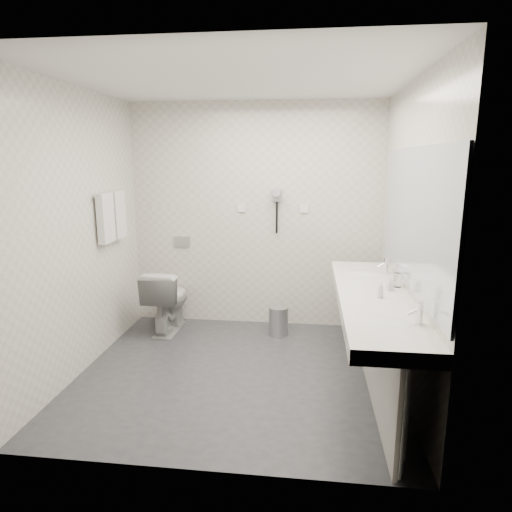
# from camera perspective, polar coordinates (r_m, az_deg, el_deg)

# --- Properties ---
(floor) EXTENTS (2.80, 2.80, 0.00)m
(floor) POSITION_cam_1_polar(r_m,az_deg,el_deg) (4.15, -2.38, -14.72)
(floor) COLOR #2D2E32
(floor) RESTS_ON ground
(ceiling) EXTENTS (2.80, 2.80, 0.00)m
(ceiling) POSITION_cam_1_polar(r_m,az_deg,el_deg) (3.75, -2.75, 21.76)
(ceiling) COLOR silver
(ceiling) RESTS_ON wall_back
(wall_back) EXTENTS (2.80, 0.00, 2.80)m
(wall_back) POSITION_cam_1_polar(r_m,az_deg,el_deg) (5.02, -0.14, 5.05)
(wall_back) COLOR beige
(wall_back) RESTS_ON floor
(wall_front) EXTENTS (2.80, 0.00, 2.80)m
(wall_front) POSITION_cam_1_polar(r_m,az_deg,el_deg) (2.50, -7.39, -2.45)
(wall_front) COLOR beige
(wall_front) RESTS_ON floor
(wall_left) EXTENTS (0.00, 2.60, 2.60)m
(wall_left) POSITION_cam_1_polar(r_m,az_deg,el_deg) (4.21, -21.74, 2.77)
(wall_left) COLOR beige
(wall_left) RESTS_ON floor
(wall_right) EXTENTS (0.00, 2.60, 2.60)m
(wall_right) POSITION_cam_1_polar(r_m,az_deg,el_deg) (3.78, 18.87, 2.00)
(wall_right) COLOR beige
(wall_right) RESTS_ON floor
(vanity_counter) EXTENTS (0.55, 2.20, 0.10)m
(vanity_counter) POSITION_cam_1_polar(r_m,az_deg,el_deg) (3.65, 14.78, -5.39)
(vanity_counter) COLOR silver
(vanity_counter) RESTS_ON floor
(vanity_panel) EXTENTS (0.03, 2.15, 0.75)m
(vanity_panel) POSITION_cam_1_polar(r_m,az_deg,el_deg) (3.80, 14.80, -11.52)
(vanity_panel) COLOR #9B9892
(vanity_panel) RESTS_ON floor
(vanity_post_near) EXTENTS (0.06, 0.06, 0.75)m
(vanity_post_near) POSITION_cam_1_polar(r_m,az_deg,el_deg) (2.90, 18.33, -19.76)
(vanity_post_near) COLOR silver
(vanity_post_near) RESTS_ON floor
(vanity_post_far) EXTENTS (0.06, 0.06, 0.75)m
(vanity_post_far) POSITION_cam_1_polar(r_m,az_deg,el_deg) (4.77, 13.49, -6.51)
(vanity_post_far) COLOR silver
(vanity_post_far) RESTS_ON floor
(mirror) EXTENTS (0.02, 2.20, 1.05)m
(mirror) POSITION_cam_1_polar(r_m,az_deg,el_deg) (3.56, 19.51, 4.61)
(mirror) COLOR #B2BCC6
(mirror) RESTS_ON wall_right
(basin_near) EXTENTS (0.40, 0.31, 0.05)m
(basin_near) POSITION_cam_1_polar(r_m,az_deg,el_deg) (3.03, 16.46, -8.46)
(basin_near) COLOR silver
(basin_near) RESTS_ON vanity_counter
(basin_far) EXTENTS (0.40, 0.31, 0.05)m
(basin_far) POSITION_cam_1_polar(r_m,az_deg,el_deg) (4.26, 13.64, -2.31)
(basin_far) COLOR silver
(basin_far) RESTS_ON vanity_counter
(faucet_near) EXTENTS (0.04, 0.04, 0.15)m
(faucet_near) POSITION_cam_1_polar(r_m,az_deg,el_deg) (3.04, 20.21, -6.85)
(faucet_near) COLOR silver
(faucet_near) RESTS_ON vanity_counter
(faucet_far) EXTENTS (0.04, 0.04, 0.15)m
(faucet_far) POSITION_cam_1_polar(r_m,az_deg,el_deg) (4.27, 16.30, -1.19)
(faucet_far) COLOR silver
(faucet_far) RESTS_ON vanity_counter
(soap_bottle_a) EXTENTS (0.06, 0.06, 0.11)m
(soap_bottle_a) POSITION_cam_1_polar(r_m,az_deg,el_deg) (3.73, 16.81, -3.43)
(soap_bottle_a) COLOR white
(soap_bottle_a) RESTS_ON vanity_counter
(soap_bottle_c) EXTENTS (0.06, 0.06, 0.13)m
(soap_bottle_c) POSITION_cam_1_polar(r_m,az_deg,el_deg) (3.52, 15.67, -4.19)
(soap_bottle_c) COLOR white
(soap_bottle_c) RESTS_ON vanity_counter
(glass_left) EXTENTS (0.07, 0.07, 0.12)m
(glass_left) POSITION_cam_1_polar(r_m,az_deg,el_deg) (3.85, 17.63, -2.94)
(glass_left) COLOR silver
(glass_left) RESTS_ON vanity_counter
(toilet) EXTENTS (0.41, 0.71, 0.71)m
(toilet) POSITION_cam_1_polar(r_m,az_deg,el_deg) (5.06, -11.29, -5.53)
(toilet) COLOR silver
(toilet) RESTS_ON floor
(flush_plate) EXTENTS (0.18, 0.02, 0.12)m
(flush_plate) POSITION_cam_1_polar(r_m,az_deg,el_deg) (5.22, -9.45, 1.83)
(flush_plate) COLOR #B2B5BA
(flush_plate) RESTS_ON wall_back
(pedal_bin) EXTENTS (0.23, 0.23, 0.30)m
(pedal_bin) POSITION_cam_1_polar(r_m,az_deg,el_deg) (4.92, 2.89, -8.36)
(pedal_bin) COLOR #B2B5BA
(pedal_bin) RESTS_ON floor
(bin_lid) EXTENTS (0.22, 0.22, 0.02)m
(bin_lid) POSITION_cam_1_polar(r_m,az_deg,el_deg) (4.86, 2.91, -6.61)
(bin_lid) COLOR #B2B5BA
(bin_lid) RESTS_ON pedal_bin
(towel_rail) EXTENTS (0.02, 0.62, 0.02)m
(towel_rail) POSITION_cam_1_polar(r_m,az_deg,el_deg) (4.64, -18.26, 7.57)
(towel_rail) COLOR silver
(towel_rail) RESTS_ON wall_left
(towel_near) EXTENTS (0.07, 0.24, 0.48)m
(towel_near) POSITION_cam_1_polar(r_m,az_deg,el_deg) (4.53, -18.70, 4.64)
(towel_near) COLOR silver
(towel_near) RESTS_ON towel_rail
(towel_far) EXTENTS (0.07, 0.24, 0.48)m
(towel_far) POSITION_cam_1_polar(r_m,az_deg,el_deg) (4.78, -17.28, 5.10)
(towel_far) COLOR silver
(towel_far) RESTS_ON towel_rail
(dryer_cradle) EXTENTS (0.10, 0.04, 0.14)m
(dryer_cradle) POSITION_cam_1_polar(r_m,az_deg,el_deg) (4.94, 2.72, 7.83)
(dryer_cradle) COLOR #96969C
(dryer_cradle) RESTS_ON wall_back
(dryer_barrel) EXTENTS (0.08, 0.14, 0.08)m
(dryer_barrel) POSITION_cam_1_polar(r_m,az_deg,el_deg) (4.87, 2.67, 8.12)
(dryer_barrel) COLOR #96969C
(dryer_barrel) RESTS_ON dryer_cradle
(dryer_cord) EXTENTS (0.02, 0.02, 0.35)m
(dryer_cord) POSITION_cam_1_polar(r_m,az_deg,el_deg) (4.95, 2.68, 4.93)
(dryer_cord) COLOR black
(dryer_cord) RESTS_ON dryer_cradle
(switch_plate_a) EXTENTS (0.09, 0.02, 0.09)m
(switch_plate_a) POSITION_cam_1_polar(r_m,az_deg,el_deg) (5.02, -1.86, 6.19)
(switch_plate_a) COLOR silver
(switch_plate_a) RESTS_ON wall_back
(switch_plate_b) EXTENTS (0.09, 0.02, 0.09)m
(switch_plate_b) POSITION_cam_1_polar(r_m,az_deg,el_deg) (4.96, 6.20, 6.05)
(switch_plate_b) COLOR silver
(switch_plate_b) RESTS_ON wall_back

